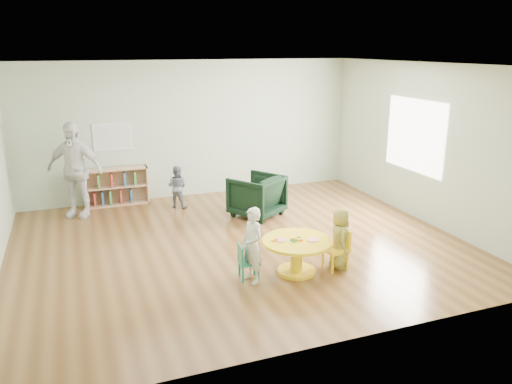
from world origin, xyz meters
The scene contains 11 objects.
room centered at (0.01, 0.00, 1.89)m, with size 7.10×7.00×2.80m.
activity_table centered at (0.42, -1.27, 0.34)m, with size 0.98×0.98×0.53m.
kid_chair_left centered at (-0.31, -1.22, 0.27)m, with size 0.29×0.29×0.50m.
kid_chair_right centered at (1.03, -1.35, 0.31)m, with size 0.34×0.34×0.59m.
bookshelf centered at (-1.61, 2.86, 0.37)m, with size 1.20×0.30×0.75m.
alphabet_poster centered at (-1.60, 2.98, 1.35)m, with size 0.74×0.01×0.54m.
armchair centered at (0.76, 1.22, 0.39)m, with size 0.83×0.85×0.78m, color black.
child_left centered at (-0.25, -1.31, 0.52)m, with size 0.38×0.25×1.04m, color silver.
child_right centered at (1.07, -1.33, 0.44)m, with size 0.43×0.28×0.89m, color yellow.
toddler centered at (-0.52, 2.24, 0.42)m, with size 0.41×0.32×0.84m, color #161E37.
adult_caretaker centered at (-2.37, 2.38, 0.89)m, with size 1.04×0.43×1.77m, color white.
Camera 1 is at (-2.36, -7.09, 3.06)m, focal length 35.00 mm.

